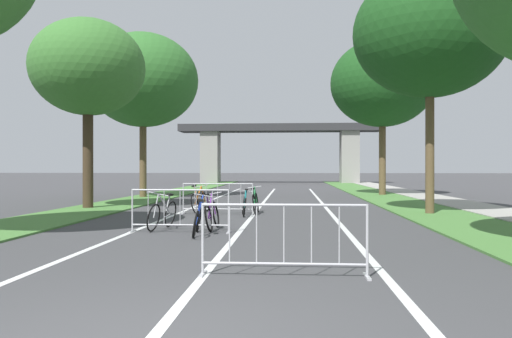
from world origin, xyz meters
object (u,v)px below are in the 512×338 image
object	(u,v)px
tree_left_pine_near	(143,80)
crowd_barrier_nearest	(284,240)
tree_left_pine_far	(88,68)
tree_right_oak_mid	(382,83)
bicycle_orange_0	(200,202)
tree_right_cypress_far	(430,33)
bicycle_blue_5	(198,220)
bicycle_silver_1	(163,214)
crowd_barrier_second	(180,211)
crowd_barrier_third	(218,199)
bicycle_green_2	(255,202)
bicycle_teal_3	(244,205)
bicycle_purple_4	(212,215)

from	to	relation	value
tree_left_pine_near	crowd_barrier_nearest	distance (m)	20.92
tree_left_pine_far	tree_right_oak_mid	bearing A→B (deg)	38.50
tree_right_oak_mid	bicycle_orange_0	size ratio (longest dim) A/B	4.96
tree_right_cypress_far	bicycle_blue_5	world-z (taller)	tree_right_cypress_far
tree_left_pine_far	bicycle_silver_1	distance (m)	9.10
crowd_barrier_second	tree_right_oak_mid	bearing A→B (deg)	65.16
tree_right_oak_mid	bicycle_silver_1	size ratio (longest dim) A/B	5.16
tree_right_cypress_far	crowd_barrier_third	world-z (taller)	tree_right_cypress_far
crowd_barrier_second	bicycle_silver_1	world-z (taller)	crowd_barrier_second
bicycle_orange_0	bicycle_blue_5	bearing A→B (deg)	-71.79
tree_right_cypress_far	crowd_barrier_third	distance (m)	9.04
crowd_barrier_third	bicycle_silver_1	size ratio (longest dim) A/B	1.42
tree_right_cypress_far	crowd_barrier_second	bearing A→B (deg)	-144.75
tree_left_pine_far	bicycle_orange_0	bearing A→B (deg)	-16.62
crowd_barrier_third	bicycle_blue_5	xyz separation A→B (m)	(0.31, -5.24, -0.17)
tree_left_pine_near	bicycle_silver_1	size ratio (longest dim) A/B	5.01
bicycle_silver_1	bicycle_blue_5	bearing A→B (deg)	146.64
tree_right_oak_mid	crowd_barrier_nearest	size ratio (longest dim) A/B	3.65
bicycle_orange_0	bicycle_green_2	distance (m)	1.96
tree_right_oak_mid	bicycle_teal_3	bearing A→B (deg)	-117.90
bicycle_green_2	bicycle_blue_5	size ratio (longest dim) A/B	0.97
tree_left_pine_far	bicycle_teal_3	world-z (taller)	tree_left_pine_far
tree_left_pine_far	bicycle_blue_5	xyz separation A→B (m)	(5.59, -7.14, -5.03)
tree_left_pine_near	tree_right_cypress_far	xyz separation A→B (m)	(12.41, -8.69, -0.07)
bicycle_orange_0	bicycle_teal_3	size ratio (longest dim) A/B	1.10
crowd_barrier_third	bicycle_purple_4	world-z (taller)	crowd_barrier_third
bicycle_silver_1	bicycle_purple_4	distance (m)	1.26
tree_right_oak_mid	crowd_barrier_second	distance (m)	19.57
tree_left_pine_far	crowd_barrier_nearest	bearing A→B (deg)	-56.20
bicycle_teal_3	tree_right_cypress_far	bearing A→B (deg)	0.84
bicycle_silver_1	bicycle_teal_3	distance (m)	4.16
bicycle_orange_0	bicycle_silver_1	bearing A→B (deg)	-82.65
tree_right_oak_mid	crowd_barrier_second	world-z (taller)	tree_right_oak_mid
crowd_barrier_nearest	bicycle_purple_4	bearing A→B (deg)	109.57
crowd_barrier_nearest	bicycle_green_2	xyz separation A→B (m)	(-1.13, 9.95, -0.14)
tree_right_cypress_far	crowd_barrier_second	world-z (taller)	tree_right_cypress_far
bicycle_purple_4	crowd_barrier_second	bearing A→B (deg)	-138.63
crowd_barrier_third	bicycle_silver_1	bearing A→B (deg)	-100.49
tree_left_pine_near	bicycle_green_2	distance (m)	12.31
tree_right_cypress_far	bicycle_green_2	xyz separation A→B (m)	(-5.86, 0.01, -5.70)
bicycle_orange_0	tree_right_cypress_far	bearing A→B (deg)	7.31
tree_left_pine_near	crowd_barrier_nearest	xyz separation A→B (m)	(7.68, -18.63, -5.64)
tree_right_cypress_far	bicycle_teal_3	xyz separation A→B (m)	(-6.16, -0.85, -5.73)
tree_left_pine_far	bicycle_green_2	world-z (taller)	tree_left_pine_far
bicycle_silver_1	bicycle_teal_3	size ratio (longest dim) A/B	1.06
tree_right_cypress_far	bicycle_green_2	distance (m)	8.18
tree_right_cypress_far	crowd_barrier_nearest	distance (m)	12.34
tree_right_oak_mid	crowd_barrier_nearest	distance (m)	23.10
bicycle_teal_3	bicycle_silver_1	bearing A→B (deg)	-121.63
bicycle_green_2	crowd_barrier_second	bearing A→B (deg)	-104.59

